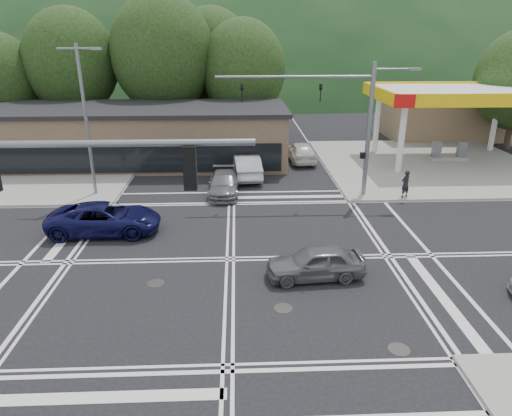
{
  "coord_description": "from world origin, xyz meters",
  "views": [
    {
      "loc": [
        0.39,
        -18.34,
        9.5
      ],
      "look_at": [
        1.27,
        2.73,
        1.4
      ],
      "focal_mm": 32.0,
      "sensor_mm": 36.0,
      "label": 1
    }
  ],
  "objects_px": {
    "car_blue_west": "(105,218)",
    "car_grey_center": "(315,263)",
    "car_queue_a": "(246,166)",
    "pedestrian": "(405,184)",
    "car_queue_b": "(301,152)",
    "car_northbound": "(224,184)"
  },
  "relations": [
    {
      "from": "car_blue_west",
      "to": "car_northbound",
      "type": "bearing_deg",
      "value": -45.97
    },
    {
      "from": "car_queue_a",
      "to": "car_queue_b",
      "type": "distance_m",
      "value": 5.97
    },
    {
      "from": "car_blue_west",
      "to": "car_queue_b",
      "type": "relative_size",
      "value": 1.2
    },
    {
      "from": "car_blue_west",
      "to": "car_grey_center",
      "type": "bearing_deg",
      "value": -117.45
    },
    {
      "from": "pedestrian",
      "to": "car_queue_a",
      "type": "bearing_deg",
      "value": -53.88
    },
    {
      "from": "car_grey_center",
      "to": "car_queue_a",
      "type": "relative_size",
      "value": 0.81
    },
    {
      "from": "car_grey_center",
      "to": "car_queue_a",
      "type": "height_order",
      "value": "car_queue_a"
    },
    {
      "from": "car_queue_b",
      "to": "pedestrian",
      "type": "height_order",
      "value": "pedestrian"
    },
    {
      "from": "car_grey_center",
      "to": "car_blue_west",
      "type": "bearing_deg",
      "value": -121.32
    },
    {
      "from": "car_northbound",
      "to": "pedestrian",
      "type": "relative_size",
      "value": 2.72
    },
    {
      "from": "car_blue_west",
      "to": "car_grey_center",
      "type": "distance_m",
      "value": 11.07
    },
    {
      "from": "car_northbound",
      "to": "pedestrian",
      "type": "xyz_separation_m",
      "value": [
        11.02,
        -1.5,
        0.33
      ]
    },
    {
      "from": "car_blue_west",
      "to": "car_northbound",
      "type": "relative_size",
      "value": 1.22
    },
    {
      "from": "car_queue_a",
      "to": "car_queue_b",
      "type": "relative_size",
      "value": 1.08
    },
    {
      "from": "car_queue_a",
      "to": "car_northbound",
      "type": "bearing_deg",
      "value": 61.56
    },
    {
      "from": "car_queue_a",
      "to": "car_queue_b",
      "type": "xyz_separation_m",
      "value": [
        4.38,
        4.06,
        -0.04
      ]
    },
    {
      "from": "car_blue_west",
      "to": "car_northbound",
      "type": "height_order",
      "value": "car_blue_west"
    },
    {
      "from": "car_queue_a",
      "to": "car_blue_west",
      "type": "bearing_deg",
      "value": 46.39
    },
    {
      "from": "car_blue_west",
      "to": "car_grey_center",
      "type": "height_order",
      "value": "car_blue_west"
    },
    {
      "from": "car_northbound",
      "to": "car_queue_a",
      "type": "bearing_deg",
      "value": 67.51
    },
    {
      "from": "car_queue_a",
      "to": "pedestrian",
      "type": "distance_m",
      "value": 10.76
    },
    {
      "from": "car_queue_a",
      "to": "car_queue_b",
      "type": "height_order",
      "value": "car_queue_a"
    }
  ]
}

